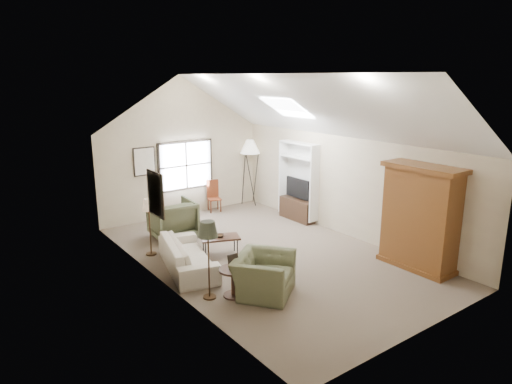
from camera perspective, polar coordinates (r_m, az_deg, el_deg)
room_shell at (r=9.72m, az=1.42°, el=9.91°), size 5.01×8.01×4.00m
window at (r=13.33m, az=-8.75°, el=3.31°), size 1.72×0.08×1.42m
skylight at (r=11.23m, az=3.91°, el=10.53°), size 0.80×1.20×0.52m
wall_art at (r=10.66m, az=-13.17°, el=1.88°), size 1.97×3.71×0.88m
armoire at (r=10.07m, az=19.84°, el=-3.01°), size 0.60×1.50×2.20m
tv_alcove at (r=12.73m, az=5.31°, el=1.51°), size 0.32×1.30×2.10m
media_console at (r=12.93m, az=5.16°, el=-2.18°), size 0.34×1.18×0.60m
tv_panel at (r=12.77m, az=5.22°, el=0.49°), size 0.05×0.90×0.55m
sofa at (r=9.75m, az=-8.55°, el=-7.76°), size 1.35×2.29×0.63m
armchair_near at (r=8.59m, az=0.96°, el=-10.30°), size 1.51×1.49×0.74m
armchair_far at (r=11.58m, az=-10.38°, el=-3.38°), size 1.12×1.14×0.96m
coffee_table at (r=10.41m, az=-4.49°, el=-6.74°), size 0.98×0.77×0.44m
bowl at (r=10.33m, az=-4.52°, el=-5.46°), size 0.27×0.27×0.05m
side_table at (r=8.55m, az=-2.80°, el=-11.22°), size 0.66×0.66×0.54m
side_chair at (r=13.69m, az=-5.24°, el=-0.51°), size 0.45×0.45×0.94m
tripod_lamp at (r=14.26m, az=-0.75°, el=2.53°), size 0.70×0.70×2.09m
dark_lamp at (r=8.32m, az=-5.93°, el=-8.40°), size 0.44×0.44×1.50m
tan_lamp at (r=10.54m, az=-13.14°, el=-4.21°), size 0.33×0.33×1.35m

